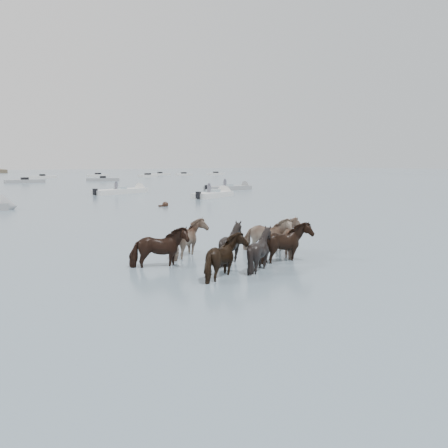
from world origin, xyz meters
TOP-DOWN VIEW (x-y plane):
  - ground at (0.00, 0.00)m, footprint 400.00×400.00m
  - pony_herd at (2.19, -0.38)m, footprint 6.38×4.85m
  - swimming_pony at (7.64, 17.50)m, footprint 0.72×0.44m
  - motorboat_c at (10.06, 32.27)m, footprint 6.74×3.97m
  - motorboat_d at (15.49, 23.25)m, footprint 5.42×3.92m
  - motorboat_e at (22.49, 31.22)m, footprint 6.24×1.65m

SIDE VIEW (x-z plane):
  - ground at x=0.00m, z-range 0.00..0.00m
  - swimming_pony at x=7.64m, z-range -0.12..0.32m
  - motorboat_c at x=10.06m, z-range -0.74..1.18m
  - motorboat_e at x=22.49m, z-range -0.74..1.18m
  - motorboat_d at x=15.49m, z-range -0.73..1.19m
  - pony_herd at x=2.19m, z-range -0.25..1.25m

